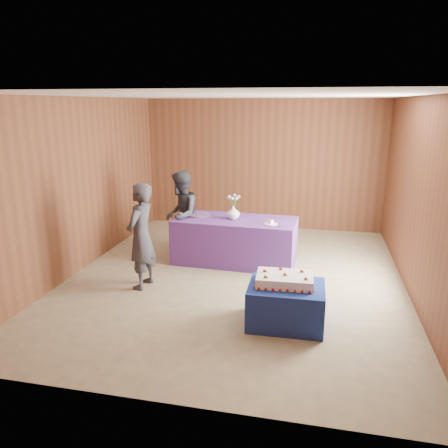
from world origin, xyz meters
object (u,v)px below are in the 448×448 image
(cake_table, at_px, (286,305))
(serving_table, at_px, (235,241))
(vase, at_px, (233,212))
(sheet_cake, at_px, (285,279))
(guest_left, at_px, (141,236))
(guest_right, at_px, (181,215))

(cake_table, xyz_separation_m, serving_table, (-1.01, 1.99, 0.12))
(vase, bearing_deg, serving_table, -0.41)
(cake_table, bearing_deg, sheet_cake, 127.12)
(serving_table, xyz_separation_m, vase, (-0.03, 0.00, 0.49))
(guest_left, height_order, guest_right, guest_left)
(cake_table, relative_size, guest_right, 0.60)
(guest_left, bearing_deg, guest_right, 178.72)
(vase, bearing_deg, cake_table, -62.34)
(sheet_cake, relative_size, guest_left, 0.47)
(serving_table, height_order, vase, vase)
(cake_table, distance_m, guest_left, 2.30)
(serving_table, distance_m, vase, 0.49)
(sheet_cake, relative_size, guest_right, 0.48)
(cake_table, relative_size, sheet_cake, 1.24)
(cake_table, distance_m, vase, 2.33)
(serving_table, bearing_deg, sheet_cake, -60.77)
(vase, bearing_deg, guest_right, 177.39)
(sheet_cake, xyz_separation_m, guest_left, (-2.10, 0.65, 0.21))
(serving_table, height_order, guest_right, guest_right)
(cake_table, relative_size, guest_left, 0.59)
(serving_table, relative_size, guest_right, 1.32)
(sheet_cake, height_order, guest_left, guest_left)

